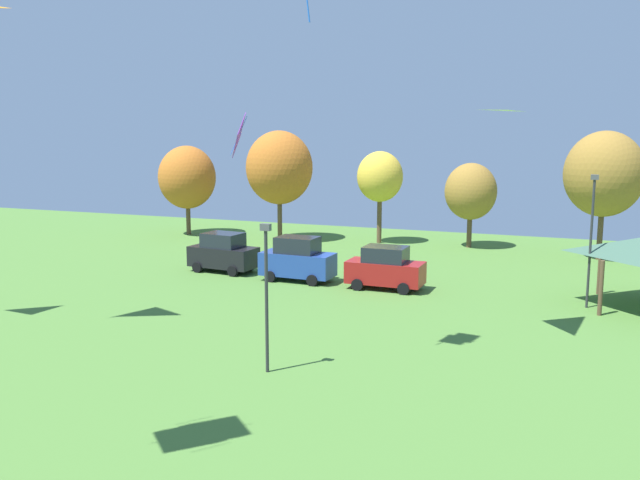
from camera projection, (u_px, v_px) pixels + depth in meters
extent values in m
cube|color=purple|center=(239.00, 135.00, 40.54)|extent=(1.24, 2.59, 2.73)
cylinder|color=blue|center=(239.00, 135.00, 40.53)|extent=(0.84, 0.77, 2.36)
pyramid|color=white|center=(474.00, 131.00, 27.00)|extent=(1.96, 2.60, 0.10)
cube|color=black|center=(223.00, 257.00, 41.16)|extent=(4.28, 2.22, 1.22)
cube|color=#1E232D|center=(223.00, 240.00, 41.00)|extent=(2.42, 1.90, 0.85)
cylinder|color=black|center=(233.00, 271.00, 39.87)|extent=(0.66, 0.28, 0.64)
cylinder|color=black|center=(250.00, 266.00, 41.51)|extent=(0.66, 0.28, 0.64)
cylinder|color=black|center=(197.00, 267.00, 41.01)|extent=(0.66, 0.28, 0.64)
cylinder|color=black|center=(215.00, 262.00, 42.64)|extent=(0.66, 0.28, 0.64)
cube|color=#234299|center=(298.00, 264.00, 38.63)|extent=(4.24, 1.89, 1.31)
cube|color=#1E232D|center=(297.00, 245.00, 38.45)|extent=(2.35, 1.70, 0.92)
cylinder|color=black|center=(312.00, 280.00, 37.42)|extent=(0.65, 0.24, 0.64)
cylinder|color=black|center=(325.00, 274.00, 39.04)|extent=(0.65, 0.24, 0.64)
cylinder|color=black|center=(270.00, 276.00, 38.42)|extent=(0.65, 0.24, 0.64)
cylinder|color=black|center=(284.00, 271.00, 40.05)|extent=(0.65, 0.24, 0.64)
cube|color=maroon|center=(385.00, 272.00, 36.66)|extent=(4.15, 1.89, 1.19)
cube|color=#1E232D|center=(386.00, 254.00, 36.50)|extent=(2.29, 1.72, 0.83)
cylinder|color=black|center=(403.00, 289.00, 35.44)|extent=(0.64, 0.23, 0.64)
cylinder|color=black|center=(412.00, 282.00, 37.12)|extent=(0.64, 0.23, 0.64)
cylinder|color=black|center=(357.00, 285.00, 36.39)|extent=(0.64, 0.23, 0.64)
cylinder|color=black|center=(368.00, 278.00, 38.08)|extent=(0.64, 0.23, 0.64)
cylinder|color=brown|center=(601.00, 288.00, 31.34)|extent=(0.20, 0.20, 2.60)
cylinder|color=brown|center=(600.00, 270.00, 35.44)|extent=(0.20, 0.20, 2.60)
cylinder|color=#2D2D33|center=(267.00, 302.00, 23.74)|extent=(0.12, 0.12, 5.10)
cube|color=#4C4C51|center=(266.00, 227.00, 23.32)|extent=(0.36, 0.20, 0.24)
cylinder|color=#2D2D33|center=(590.00, 245.00, 32.42)|extent=(0.12, 0.12, 6.22)
cube|color=#4C4C51|center=(595.00, 177.00, 31.90)|extent=(0.36, 0.20, 0.24)
cylinder|color=brown|center=(188.00, 217.00, 55.92)|extent=(0.36, 0.36, 2.98)
ellipsoid|color=#BC6623|center=(187.00, 177.00, 55.40)|extent=(4.68, 4.68, 5.15)
cylinder|color=brown|center=(280.00, 217.00, 52.87)|extent=(0.36, 0.36, 3.75)
ellipsoid|color=#BC6623|center=(279.00, 168.00, 52.26)|extent=(5.17, 5.17, 5.69)
cylinder|color=brown|center=(379.00, 218.00, 51.65)|extent=(0.36, 0.36, 3.77)
ellipsoid|color=gold|center=(380.00, 177.00, 51.14)|extent=(3.48, 3.48, 3.83)
cylinder|color=brown|center=(469.00, 229.00, 49.74)|extent=(0.36, 0.36, 2.72)
ellipsoid|color=olive|center=(471.00, 191.00, 49.30)|extent=(3.77, 3.77, 4.15)
cylinder|color=brown|center=(600.00, 231.00, 44.93)|extent=(0.36, 0.36, 3.78)
ellipsoid|color=olive|center=(604.00, 174.00, 44.32)|extent=(5.12, 5.12, 5.63)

